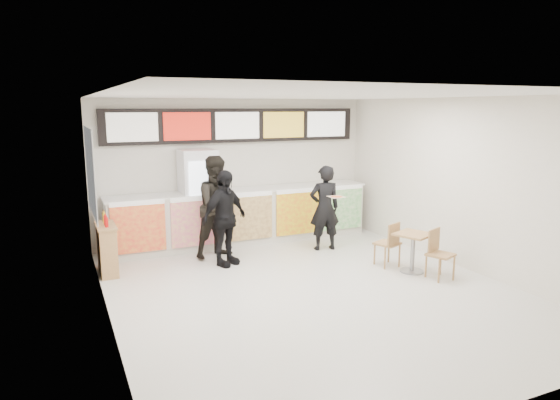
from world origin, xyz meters
TOP-DOWN VIEW (x-y plane):
  - floor at (0.00, 0.00)m, footprint 7.00×7.00m
  - ceiling at (0.00, 0.00)m, footprint 7.00×7.00m
  - wall_back at (0.00, 3.50)m, footprint 6.00×0.00m
  - wall_left at (-3.00, 0.00)m, footprint 0.00×7.00m
  - wall_right at (3.00, 0.00)m, footprint 0.00×7.00m
  - service_counter at (0.00, 3.09)m, footprint 5.56×0.77m
  - menu_board at (0.00, 3.41)m, footprint 5.50×0.14m
  - drinks_fridge at (-0.93, 3.11)m, footprint 0.70×0.67m
  - mirror_panel at (-2.99, 2.45)m, footprint 0.01×2.00m
  - customer_main at (1.30, 1.94)m, footprint 0.68×0.51m
  - customer_left at (-0.77, 2.34)m, footprint 1.12×0.98m
  - customer_mid at (-0.83, 1.79)m, footprint 1.10×0.84m
  - pizza_slice at (1.30, 1.49)m, footprint 0.36×0.36m
  - cafe_table at (2.00, 0.07)m, footprint 0.89×1.45m
  - condiment_ledge at (-2.82, 2.17)m, footprint 0.31×0.77m

SIDE VIEW (x-z plane):
  - floor at x=0.00m, z-range 0.00..0.00m
  - condiment_ledge at x=-2.82m, z-range -0.07..0.96m
  - cafe_table at x=2.00m, z-range 0.07..0.89m
  - service_counter at x=0.00m, z-range 0.00..1.14m
  - customer_main at x=1.30m, z-range 0.00..1.70m
  - customer_mid at x=-0.83m, z-range 0.00..1.74m
  - customer_left at x=-0.77m, z-range 0.00..1.94m
  - drinks_fridge at x=-0.93m, z-range 0.00..2.00m
  - pizza_slice at x=1.30m, z-range 1.15..1.17m
  - wall_back at x=0.00m, z-range -1.50..4.50m
  - wall_left at x=-3.00m, z-range -2.00..5.00m
  - wall_right at x=3.00m, z-range -2.00..5.00m
  - mirror_panel at x=-2.99m, z-range 1.00..2.50m
  - menu_board at x=0.00m, z-range 2.10..2.80m
  - ceiling at x=0.00m, z-range 3.00..3.00m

